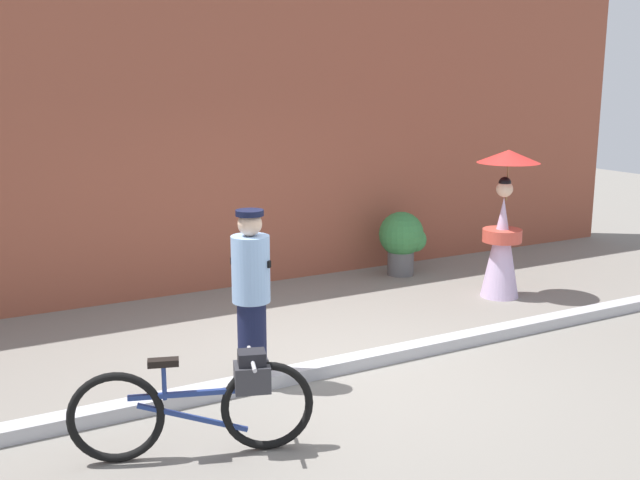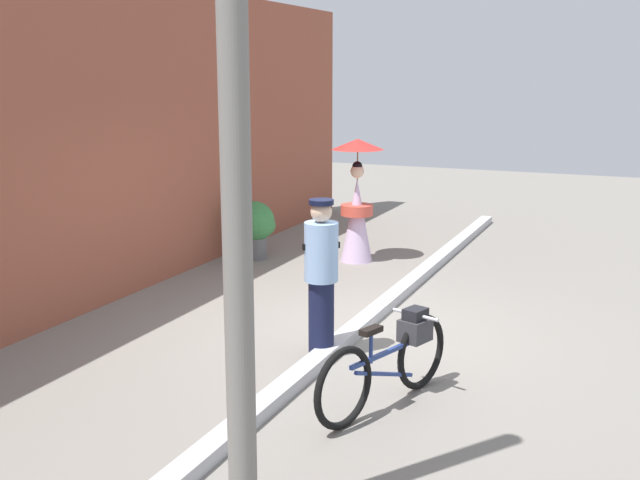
% 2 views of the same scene
% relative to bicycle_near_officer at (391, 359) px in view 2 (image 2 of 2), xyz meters
% --- Properties ---
extents(ground_plane, '(30.00, 30.00, 0.00)m').
position_rel_bicycle_near_officer_xyz_m(ground_plane, '(1.63, 0.93, -0.41)').
color(ground_plane, gray).
extents(building_wall, '(14.00, 0.40, 3.99)m').
position_rel_bicycle_near_officer_xyz_m(building_wall, '(1.63, 4.36, 1.58)').
color(building_wall, brown).
rests_on(building_wall, ground_plane).
extents(sidewalk_curb, '(14.00, 0.20, 0.12)m').
position_rel_bicycle_near_officer_xyz_m(sidewalk_curb, '(1.63, 0.93, -0.35)').
color(sidewalk_curb, '#B2B2B7').
rests_on(sidewalk_curb, ground_plane).
extents(bicycle_near_officer, '(1.71, 0.68, 0.78)m').
position_rel_bicycle_near_officer_xyz_m(bicycle_near_officer, '(0.00, 0.00, 0.00)').
color(bicycle_near_officer, black).
rests_on(bicycle_near_officer, ground_plane).
extents(person_officer, '(0.34, 0.34, 1.61)m').
position_rel_bicycle_near_officer_xyz_m(person_officer, '(0.82, 1.01, 0.45)').
color(person_officer, '#141938').
rests_on(person_officer, ground_plane).
extents(person_with_parasol, '(0.78, 0.78, 1.86)m').
position_rel_bicycle_near_officer_xyz_m(person_with_parasol, '(4.74, 2.13, 0.51)').
color(person_with_parasol, silver).
rests_on(person_with_parasol, ground_plane).
extents(potted_plant_by_door, '(0.64, 0.63, 0.90)m').
position_rel_bicycle_near_officer_xyz_m(potted_plant_by_door, '(4.26, 3.61, 0.11)').
color(potted_plant_by_door, '#59595B').
rests_on(potted_plant_by_door, ground_plane).
extents(utility_pole, '(0.18, 0.18, 4.80)m').
position_rel_bicycle_near_officer_xyz_m(utility_pole, '(-2.16, 0.25, 1.99)').
color(utility_pole, slate).
rests_on(utility_pole, ground_plane).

